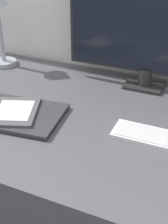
# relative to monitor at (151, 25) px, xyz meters

# --- Properties ---
(desk) EXTENTS (1.51, 0.80, 0.75)m
(desk) POSITION_rel_monitor_xyz_m (-0.01, -0.30, -0.63)
(desk) COLOR #4C4C51
(desk) RESTS_ON ground_plane
(monitor) EXTENTS (0.66, 0.11, 0.47)m
(monitor) POSITION_rel_monitor_xyz_m (0.00, 0.00, 0.00)
(monitor) COLOR #262626
(monitor) RESTS_ON desk
(keyboard) EXTENTS (0.33, 0.10, 0.01)m
(keyboard) POSITION_rel_monitor_xyz_m (0.15, -0.35, -0.25)
(keyboard) COLOR silver
(keyboard) RESTS_ON desk
(laptop) EXTENTS (0.37, 0.26, 0.02)m
(laptop) POSITION_rel_monitor_xyz_m (-0.37, -0.41, -0.24)
(laptop) COLOR #232328
(laptop) RESTS_ON desk
(ereader) EXTENTS (0.21, 0.23, 0.01)m
(ereader) POSITION_rel_monitor_xyz_m (-0.35, -0.41, -0.23)
(ereader) COLOR #4C4C51
(ereader) RESTS_ON laptop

